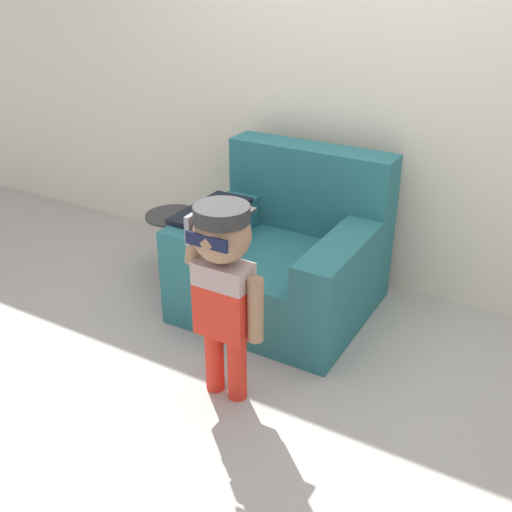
% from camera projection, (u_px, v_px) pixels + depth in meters
% --- Properties ---
extents(ground_plane, '(10.00, 10.00, 0.00)m').
position_uv_depth(ground_plane, '(300.00, 332.00, 3.33)').
color(ground_plane, '#ADA89E').
extents(wall_back, '(10.00, 0.05, 2.60)m').
position_uv_depth(wall_back, '(369.00, 70.00, 3.34)').
color(wall_back, beige).
rests_on(wall_back, ground_plane).
extents(armchair, '(1.03, 0.95, 0.89)m').
position_uv_depth(armchair, '(285.00, 256.00, 3.47)').
color(armchair, '#286B70').
rests_on(armchair, ground_plane).
extents(person_child, '(0.39, 0.29, 0.96)m').
position_uv_depth(person_child, '(224.00, 275.00, 2.59)').
color(person_child, red).
rests_on(person_child, ground_plane).
extents(side_table, '(0.34, 0.34, 0.43)m').
position_uv_depth(side_table, '(174.00, 239.00, 3.81)').
color(side_table, '#333333').
rests_on(side_table, ground_plane).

